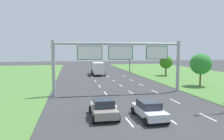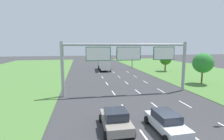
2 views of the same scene
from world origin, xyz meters
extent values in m
plane|color=#38383A|center=(0.00, 0.00, 0.00)|extent=(200.00, 200.00, 0.00)
cube|color=white|center=(-1.75, 0.00, 0.00)|extent=(0.14, 2.40, 0.01)
cube|color=white|center=(-1.75, 6.00, 0.00)|extent=(0.14, 2.40, 0.01)
cube|color=white|center=(-1.75, 12.00, 0.00)|extent=(0.14, 2.40, 0.01)
cube|color=white|center=(-1.75, 18.00, 0.00)|extent=(0.14, 2.40, 0.01)
cube|color=white|center=(-1.75, 24.00, 0.00)|extent=(0.14, 2.40, 0.01)
cube|color=white|center=(-1.75, 30.00, 0.00)|extent=(0.14, 2.40, 0.01)
cube|color=white|center=(1.75, 0.00, 0.00)|extent=(0.14, 2.40, 0.01)
cube|color=white|center=(1.75, 6.00, 0.00)|extent=(0.14, 2.40, 0.01)
cube|color=white|center=(1.75, 12.00, 0.00)|extent=(0.14, 2.40, 0.01)
cube|color=white|center=(1.75, 18.00, 0.00)|extent=(0.14, 2.40, 0.01)
cube|color=white|center=(1.75, 24.00, 0.00)|extent=(0.14, 2.40, 0.01)
cube|color=white|center=(1.75, 30.00, 0.00)|extent=(0.14, 2.40, 0.01)
cube|color=white|center=(5.25, 0.00, 0.00)|extent=(0.14, 2.40, 0.01)
cube|color=white|center=(5.25, 6.00, 0.00)|extent=(0.14, 2.40, 0.01)
cube|color=white|center=(5.25, 12.00, 0.00)|extent=(0.14, 2.40, 0.01)
cube|color=white|center=(5.25, 18.00, 0.00)|extent=(0.14, 2.40, 0.01)
cube|color=white|center=(5.25, 24.00, 0.00)|extent=(0.14, 2.40, 0.01)
cube|color=white|center=(5.25, 30.00, 0.00)|extent=(0.14, 2.40, 0.01)
cube|color=silver|center=(0.11, 0.56, 0.62)|extent=(1.87, 4.35, 0.60)
cube|color=#232833|center=(0.11, 0.64, 1.22)|extent=(1.58, 2.26, 0.59)
cylinder|color=black|center=(-0.83, 2.14, 0.32)|extent=(0.24, 0.65, 0.64)
cylinder|color=black|center=(0.97, 2.18, 0.32)|extent=(0.24, 0.65, 0.64)
cylinder|color=black|center=(-0.75, -1.07, 0.32)|extent=(0.24, 0.65, 0.64)
cylinder|color=black|center=(1.05, -1.02, 0.32)|extent=(0.24, 0.65, 0.64)
cube|color=gray|center=(-3.61, 1.66, 0.64)|extent=(1.96, 4.10, 0.63)
cube|color=#232833|center=(-3.61, 1.49, 1.28)|extent=(1.68, 1.71, 0.66)
cylinder|color=black|center=(-4.60, 3.16, 0.32)|extent=(0.22, 0.64, 0.64)
cylinder|color=black|center=(-2.60, 3.15, 0.32)|extent=(0.22, 0.64, 0.64)
cylinder|color=black|center=(-4.61, 0.17, 0.32)|extent=(0.22, 0.64, 0.64)
cylinder|color=black|center=(-2.61, 0.16, 0.32)|extent=(0.22, 0.64, 0.64)
cube|color=navy|center=(0.03, 37.02, 1.55)|extent=(2.24, 2.14, 2.20)
cube|color=silver|center=(-0.05, 33.09, 1.70)|extent=(2.47, 5.50, 2.51)
cylinder|color=black|center=(-1.09, 37.54, 0.45)|extent=(0.30, 0.91, 0.90)
cylinder|color=black|center=(1.17, 37.49, 0.45)|extent=(0.30, 0.91, 0.90)
cylinder|color=black|center=(-1.22, 35.24, 0.45)|extent=(0.30, 0.91, 0.90)
cylinder|color=black|center=(1.20, 35.19, 0.45)|extent=(0.30, 0.91, 0.90)
cylinder|color=black|center=(-1.30, 30.99, 0.45)|extent=(0.30, 0.91, 0.90)
cylinder|color=black|center=(1.12, 30.94, 0.45)|extent=(0.30, 0.91, 0.90)
cylinder|color=#9EA0A5|center=(-8.40, 11.49, 3.50)|extent=(0.44, 0.44, 7.00)
cylinder|color=#9EA0A5|center=(8.40, 11.49, 3.50)|extent=(0.44, 0.44, 7.00)
cylinder|color=#9EA0A5|center=(0.00, 11.49, 6.60)|extent=(16.80, 0.32, 0.32)
cube|color=#0C5B28|center=(-3.85, 11.49, 5.43)|extent=(3.24, 0.12, 1.82)
cube|color=white|center=(-3.85, 11.42, 5.43)|extent=(3.08, 0.01, 1.66)
cube|color=#0C5B28|center=(0.20, 11.49, 5.43)|extent=(3.30, 0.12, 1.82)
cube|color=white|center=(0.20, 11.42, 5.43)|extent=(3.14, 0.01, 1.66)
cube|color=#0C5B28|center=(5.25, 11.49, 5.43)|extent=(3.09, 0.12, 1.82)
cube|color=white|center=(5.25, 11.42, 5.43)|extent=(2.93, 0.01, 1.66)
cylinder|color=#47494F|center=(8.66, 37.34, 2.80)|extent=(0.20, 0.20, 5.60)
cylinder|color=#47494F|center=(6.41, 37.34, 5.25)|extent=(4.50, 0.14, 0.14)
cube|color=black|center=(4.16, 37.34, 4.60)|extent=(0.32, 0.36, 1.10)
sphere|color=red|center=(4.16, 37.14, 4.97)|extent=(0.22, 0.22, 0.22)
sphere|color=orange|center=(4.16, 37.14, 4.60)|extent=(0.22, 0.22, 0.22)
sphere|color=green|center=(4.16, 37.14, 4.23)|extent=(0.22, 0.22, 0.22)
cylinder|color=#513823|center=(14.11, 14.87, 1.17)|extent=(0.25, 0.25, 2.34)
sphere|color=#2E7E31|center=(14.11, 14.87, 3.59)|extent=(3.34, 3.34, 3.34)
cylinder|color=#513823|center=(14.91, 29.42, 1.00)|extent=(0.32, 0.32, 2.00)
sphere|color=#31691A|center=(14.91, 29.42, 3.09)|extent=(2.91, 2.91, 2.91)
camera|label=1|loc=(-6.35, -16.50, 5.75)|focal=35.00mm
camera|label=2|loc=(-6.23, -11.02, 6.54)|focal=28.00mm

